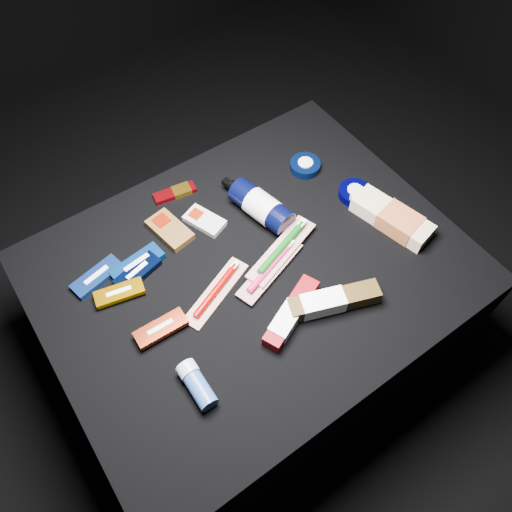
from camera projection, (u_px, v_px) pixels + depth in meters
ground at (254, 336)px, 1.52m from camera, size 3.00×3.00×0.00m
cloth_table at (254, 306)px, 1.36m from camera, size 0.98×0.78×0.40m
luna_bar_0 at (97, 277)px, 1.16m from camera, size 0.13×0.07×0.02m
luna_bar_1 at (137, 264)px, 1.18m from camera, size 0.14×0.06×0.02m
luna_bar_2 at (138, 272)px, 1.17m from camera, size 0.12×0.07×0.02m
luna_bar_3 at (119, 293)px, 1.13m from camera, size 0.12×0.07×0.01m
luna_bar_4 at (161, 328)px, 1.08m from camera, size 0.12×0.05×0.02m
clif_bar_0 at (169, 229)px, 1.24m from camera, size 0.08×0.13×0.02m
clif_bar_1 at (203, 220)px, 1.26m from camera, size 0.09×0.11×0.02m
power_bar at (177, 192)px, 1.31m from camera, size 0.12×0.05×0.01m
lotion_bottle at (261, 206)px, 1.25m from camera, size 0.10×0.22×0.07m
cream_tin_upper at (305, 166)px, 1.35m from camera, size 0.08×0.08×0.03m
cream_tin_lower at (354, 193)px, 1.30m from camera, size 0.08×0.08×0.03m
bodywash_bottle at (393, 219)px, 1.24m from camera, size 0.12×0.22×0.05m
deodorant_stick at (197, 384)px, 1.01m from camera, size 0.04×0.10×0.04m
toothbrush_pack_0 at (217, 291)px, 1.14m from camera, size 0.20×0.12×0.02m
toothbrush_pack_1 at (271, 267)px, 1.17m from camera, size 0.21×0.11×0.02m
toothbrush_pack_2 at (282, 248)px, 1.19m from camera, size 0.23×0.12×0.02m
toothpaste_carton_red at (289, 316)px, 1.10m from camera, size 0.19×0.11×0.04m
toothpaste_carton_green at (330, 302)px, 1.11m from camera, size 0.21×0.11×0.04m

